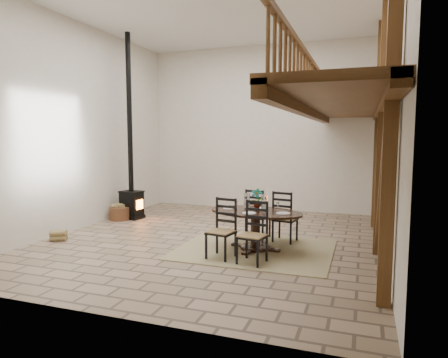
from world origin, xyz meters
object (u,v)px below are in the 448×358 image
(log_basket, at_px, (120,213))
(log_stack, at_px, (59,235))
(wood_stove, at_px, (131,177))
(dining_table, at_px, (255,228))

(log_basket, height_order, log_stack, log_basket)
(wood_stove, height_order, log_stack, wood_stove)
(dining_table, relative_size, log_stack, 5.78)
(dining_table, bearing_deg, wood_stove, 164.54)
(dining_table, bearing_deg, log_stack, -160.67)
(wood_stove, bearing_deg, log_stack, -86.30)
(dining_table, xyz_separation_m, log_basket, (-4.22, 1.58, -0.25))
(dining_table, bearing_deg, log_basket, 168.89)
(wood_stove, relative_size, log_stack, 12.75)
(dining_table, distance_m, log_stack, 4.29)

